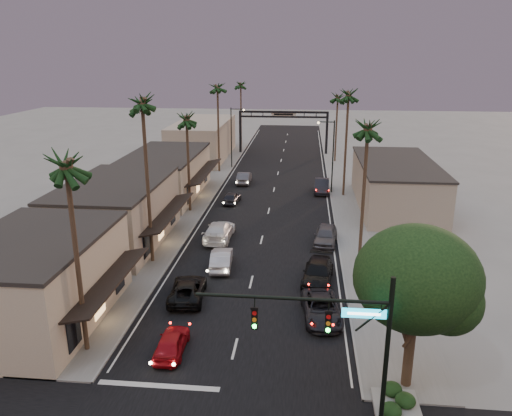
% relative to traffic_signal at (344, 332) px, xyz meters
% --- Properties ---
extents(ground, '(200.00, 200.00, 0.00)m').
position_rel_traffic_signal_xyz_m(ground, '(-5.69, 36.00, -5.08)').
color(ground, slate).
rests_on(ground, ground).
extents(road, '(14.00, 120.00, 0.02)m').
position_rel_traffic_signal_xyz_m(road, '(-5.69, 41.00, -5.08)').
color(road, black).
rests_on(road, ground).
extents(sidewalk_left, '(5.00, 92.00, 0.12)m').
position_rel_traffic_signal_xyz_m(sidewalk_left, '(-15.19, 48.00, -5.02)').
color(sidewalk_left, slate).
rests_on(sidewalk_left, ground).
extents(sidewalk_right, '(5.00, 92.00, 0.12)m').
position_rel_traffic_signal_xyz_m(sidewalk_right, '(3.81, 48.00, -5.02)').
color(sidewalk_right, slate).
rests_on(sidewalk_right, ground).
extents(storefront_near, '(8.00, 12.00, 5.50)m').
position_rel_traffic_signal_xyz_m(storefront_near, '(-18.69, 8.00, -2.33)').
color(storefront_near, '#B7A68B').
rests_on(storefront_near, ground).
extents(storefront_mid, '(8.00, 14.00, 5.50)m').
position_rel_traffic_signal_xyz_m(storefront_mid, '(-18.69, 22.00, -2.33)').
color(storefront_mid, gray).
rests_on(storefront_mid, ground).
extents(storefront_far, '(8.00, 16.00, 5.00)m').
position_rel_traffic_signal_xyz_m(storefront_far, '(-18.69, 38.00, -2.58)').
color(storefront_far, '#B7A68B').
rests_on(storefront_far, ground).
extents(storefront_dist, '(8.00, 20.00, 6.00)m').
position_rel_traffic_signal_xyz_m(storefront_dist, '(-18.69, 61.00, -2.08)').
color(storefront_dist, gray).
rests_on(storefront_dist, ground).
extents(building_right, '(8.00, 18.00, 5.00)m').
position_rel_traffic_signal_xyz_m(building_right, '(8.31, 36.00, -2.58)').
color(building_right, gray).
rests_on(building_right, ground).
extents(traffic_signal, '(8.51, 0.22, 7.80)m').
position_rel_traffic_signal_xyz_m(traffic_signal, '(0.00, 0.00, 0.00)').
color(traffic_signal, black).
rests_on(traffic_signal, ground).
extents(corner_tree, '(6.20, 6.20, 8.80)m').
position_rel_traffic_signal_xyz_m(corner_tree, '(3.79, 3.45, 0.90)').
color(corner_tree, '#38281C').
rests_on(corner_tree, ground).
extents(planter, '(2.20, 2.60, 0.24)m').
position_rel_traffic_signal_xyz_m(planter, '(2.91, 1.50, -5.08)').
color(planter, gray).
rests_on(planter, ground).
extents(arch, '(15.20, 0.40, 7.27)m').
position_rel_traffic_signal_xyz_m(arch, '(-5.69, 66.00, 0.45)').
color(arch, black).
rests_on(arch, ground).
extents(streetlight_right, '(2.13, 0.30, 9.00)m').
position_rel_traffic_signal_xyz_m(streetlight_right, '(1.23, 41.00, 0.25)').
color(streetlight_right, black).
rests_on(streetlight_right, ground).
extents(streetlight_left, '(2.13, 0.30, 9.00)m').
position_rel_traffic_signal_xyz_m(streetlight_left, '(-12.61, 54.00, 0.25)').
color(streetlight_left, black).
rests_on(streetlight_left, ground).
extents(palm_la, '(3.20, 3.20, 13.20)m').
position_rel_traffic_signal_xyz_m(palm_la, '(-14.29, 5.00, 6.36)').
color(palm_la, '#38281C').
rests_on(palm_la, ground).
extents(palm_lb, '(3.20, 3.20, 15.20)m').
position_rel_traffic_signal_xyz_m(palm_lb, '(-14.29, 18.00, 8.30)').
color(palm_lb, '#38281C').
rests_on(palm_lb, ground).
extents(palm_lc, '(3.20, 3.20, 12.20)m').
position_rel_traffic_signal_xyz_m(palm_lc, '(-14.29, 32.00, 5.39)').
color(palm_lc, '#38281C').
rests_on(palm_lc, ground).
extents(palm_ld, '(3.20, 3.20, 14.20)m').
position_rel_traffic_signal_xyz_m(palm_ld, '(-14.29, 51.00, 7.33)').
color(palm_ld, '#38281C').
rests_on(palm_ld, ground).
extents(palm_ra, '(3.20, 3.20, 13.20)m').
position_rel_traffic_signal_xyz_m(palm_ra, '(2.91, 20.00, 6.36)').
color(palm_ra, '#38281C').
rests_on(palm_ra, ground).
extents(palm_rb, '(3.20, 3.20, 14.20)m').
position_rel_traffic_signal_xyz_m(palm_rb, '(2.91, 40.00, 7.33)').
color(palm_rb, '#38281C').
rests_on(palm_rb, ground).
extents(palm_rc, '(3.20, 3.20, 12.20)m').
position_rel_traffic_signal_xyz_m(palm_rc, '(2.91, 60.00, 5.39)').
color(palm_rc, '#38281C').
rests_on(palm_rc, ground).
extents(palm_far, '(3.20, 3.20, 13.20)m').
position_rel_traffic_signal_xyz_m(palm_far, '(-13.99, 74.00, 6.36)').
color(palm_far, '#38281C').
rests_on(palm_far, ground).
extents(oncoming_red, '(1.67, 3.94, 1.33)m').
position_rel_traffic_signal_xyz_m(oncoming_red, '(-9.27, 5.27, -4.42)').
color(oncoming_red, '#9E0B12').
rests_on(oncoming_red, ground).
extents(oncoming_pickup, '(2.73, 5.22, 1.40)m').
position_rel_traffic_signal_xyz_m(oncoming_pickup, '(-9.89, 11.97, -4.38)').
color(oncoming_pickup, black).
rests_on(oncoming_pickup, ground).
extents(oncoming_silver, '(2.01, 4.70, 1.51)m').
position_rel_traffic_signal_xyz_m(oncoming_silver, '(-8.38, 17.47, -4.33)').
color(oncoming_silver, '#AAABB0').
rests_on(oncoming_silver, ground).
extents(oncoming_white, '(2.49, 5.85, 1.68)m').
position_rel_traffic_signal_xyz_m(oncoming_white, '(-9.65, 23.80, -4.24)').
color(oncoming_white, silver).
rests_on(oncoming_white, ground).
extents(oncoming_dgrey, '(1.97, 4.07, 1.34)m').
position_rel_traffic_signal_xyz_m(oncoming_dgrey, '(-10.17, 35.55, -4.41)').
color(oncoming_dgrey, black).
rests_on(oncoming_dgrey, ground).
extents(oncoming_grey_far, '(1.66, 4.65, 1.53)m').
position_rel_traffic_signal_xyz_m(oncoming_grey_far, '(-9.88, 44.82, -4.32)').
color(oncoming_grey_far, '#47464B').
rests_on(oncoming_grey_far, ground).
extents(curbside_near, '(2.88, 5.31, 1.41)m').
position_rel_traffic_signal_xyz_m(curbside_near, '(-0.52, 10.06, -4.37)').
color(curbside_near, black).
rests_on(curbside_near, ground).
extents(curbside_black, '(2.76, 5.50, 1.53)m').
position_rel_traffic_signal_xyz_m(curbside_black, '(-0.65, 15.56, -4.32)').
color(curbside_black, black).
rests_on(curbside_black, ground).
extents(curbside_grey, '(2.51, 5.00, 1.64)m').
position_rel_traffic_signal_xyz_m(curbside_grey, '(0.19, 23.55, -4.26)').
color(curbside_grey, '#434247').
rests_on(curbside_grey, ground).
extents(curbside_far, '(2.01, 5.14, 1.67)m').
position_rel_traffic_signal_xyz_m(curbside_far, '(0.32, 41.30, -4.25)').
color(curbside_far, black).
rests_on(curbside_far, ground).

